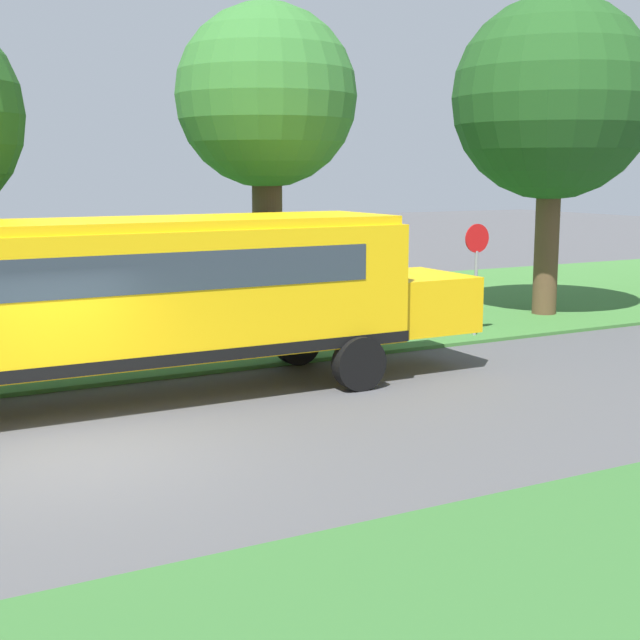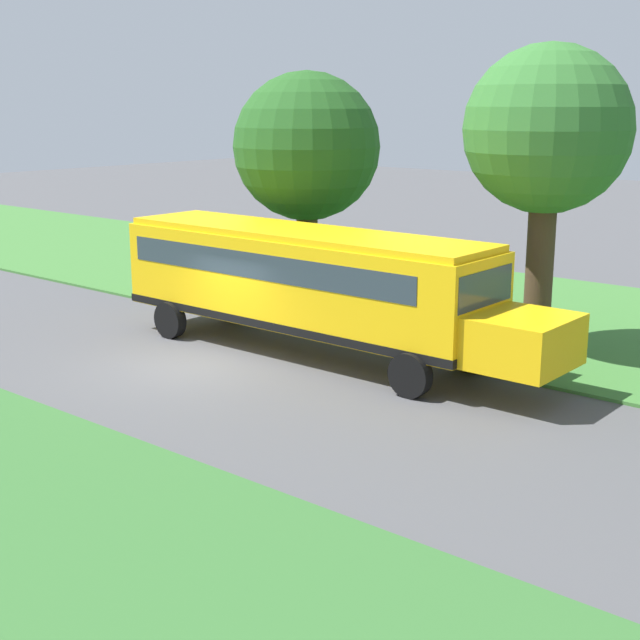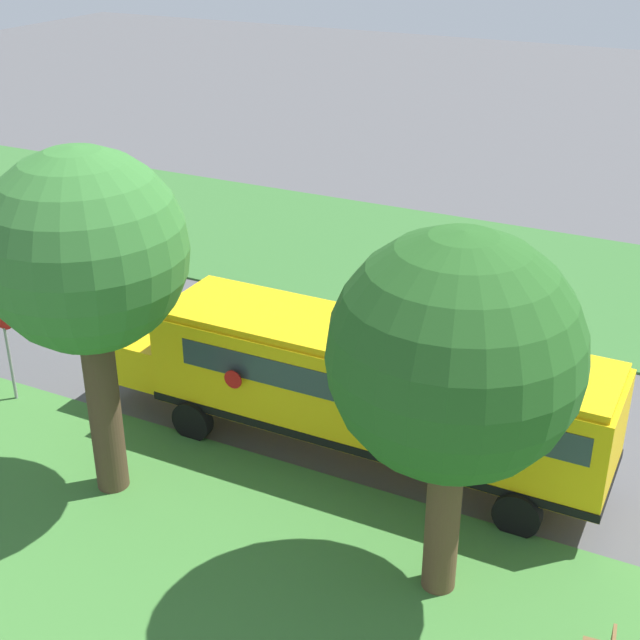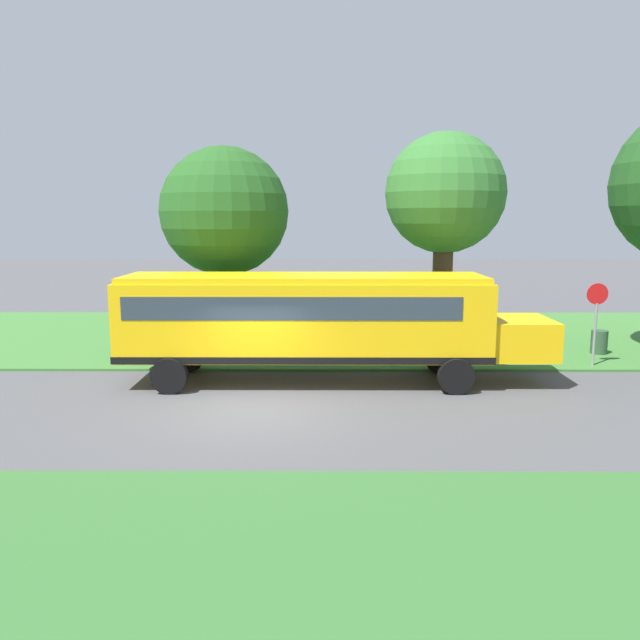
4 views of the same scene
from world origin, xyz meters
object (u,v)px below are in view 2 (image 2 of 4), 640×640
Objects in this scene: oak_tree_roadside_mid at (547,132)px; park_bench at (261,278)px; oak_tree_beside_bus at (304,147)px; school_bus at (311,280)px.

oak_tree_roadside_mid is 4.66× the size of park_bench.
oak_tree_beside_bus reaches higher than park_bench.
school_bus reaches higher than park_bench.
oak_tree_beside_bus is 4.36× the size of park_bench.
park_bench is at bearing -126.99° from school_bus.
oak_tree_beside_bus is 7.45m from oak_tree_roadside_mid.
school_bus is 7.95m from park_bench.
oak_tree_beside_bus is 0.94× the size of oak_tree_roadside_mid.
school_bus is at bearing 53.01° from park_bench.
oak_tree_roadside_mid reaches higher than park_bench.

